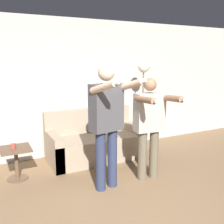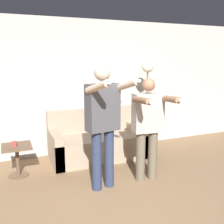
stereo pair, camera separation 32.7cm
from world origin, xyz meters
The scene contains 8 objects.
wall_back centered at (0.00, 2.85, 1.30)m, with size 10.00×0.05×2.60m.
couch centered at (0.30, 2.36, 0.29)m, with size 1.74×0.81×0.91m.
person_left centered at (0.00, 1.18, 1.05)m, with size 0.60×0.72×1.78m.
person_right centered at (0.71, 1.18, 0.91)m, with size 0.57×0.72×1.58m.
cat centered at (0.76, 2.66, 0.99)m, with size 0.53×0.13×0.18m.
floor_lamp centered at (1.35, 2.34, 1.42)m, with size 0.34×0.34×1.83m.
side_table centered at (-1.13, 2.08, 0.37)m, with size 0.45×0.45×0.51m.
cup centered at (-1.16, 2.06, 0.55)m, with size 0.07×0.07×0.08m.
Camera 1 is at (-1.54, -2.00, 1.85)m, focal length 42.00 mm.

